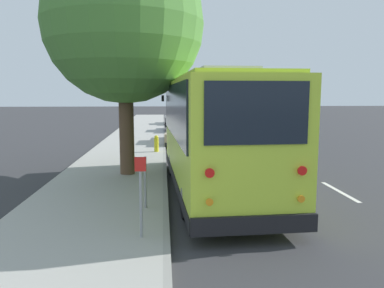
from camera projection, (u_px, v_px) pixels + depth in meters
ground_plane at (228, 185)px, 12.22m from camera, size 160.00×160.00×0.00m
sidewalk_slab at (105, 185)px, 11.90m from camera, size 80.00×3.66×0.15m
curb_strip at (165, 184)px, 12.05m from camera, size 80.00×0.14×0.15m
shuttle_bus at (215, 128)px, 11.16m from camera, size 8.72×3.05×3.61m
parked_sedan_tan at (180, 134)px, 22.28m from camera, size 4.69×1.92×1.31m
parked_sedan_blue at (179, 124)px, 29.13m from camera, size 4.44×1.88×1.31m
parked_sedan_white at (176, 119)px, 35.68m from camera, size 4.36×2.05×1.31m
street_tree at (124, 13)px, 12.71m from camera, size 5.42×5.42×8.71m
sign_post_near at (141, 196)px, 7.28m from camera, size 0.06×0.22×1.60m
sign_post_far at (146, 182)px, 9.21m from camera, size 0.06×0.06×1.29m
fire_hydrant at (156, 143)px, 18.31m from camera, size 0.22×0.22×0.81m
lane_stripe_mid at (340, 191)px, 11.41m from camera, size 2.40×0.14×0.01m
lane_stripe_ahead at (279, 158)px, 17.34m from camera, size 2.40×0.14×0.01m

